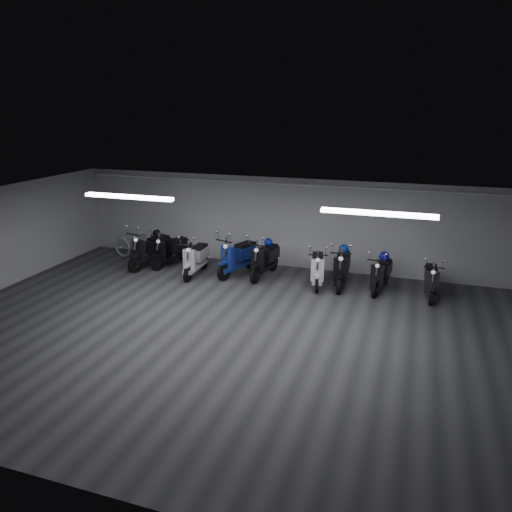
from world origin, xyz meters
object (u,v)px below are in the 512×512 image
(scooter_0, at_px, (151,244))
(scooter_4, at_px, (238,251))
(scooter_1, at_px, (171,246))
(helmet_1, at_px, (384,256))
(helmet_2, at_px, (344,249))
(scooter_5, at_px, (264,254))
(scooter_8, at_px, (381,269))
(bicycle, at_px, (137,241))
(helmet_3, at_px, (268,242))
(scooter_6, at_px, (318,263))
(scooter_7, at_px, (342,262))
(scooter_9, at_px, (432,275))
(scooter_2, at_px, (196,253))
(helmet_0, at_px, (157,233))

(scooter_0, bearing_deg, scooter_4, 21.60)
(scooter_1, height_order, helmet_1, scooter_1)
(scooter_0, relative_size, helmet_2, 7.20)
(scooter_0, distance_m, scooter_5, 3.65)
(scooter_0, relative_size, scooter_1, 1.11)
(scooter_8, relative_size, bicycle, 0.83)
(helmet_2, height_order, helmet_3, helmet_2)
(scooter_6, xyz_separation_m, bicycle, (-6.07, 0.40, 0.01))
(scooter_7, relative_size, bicycle, 0.92)
(bicycle, xyz_separation_m, helmet_2, (6.72, 0.01, 0.35))
(scooter_4, xyz_separation_m, scooter_5, (0.81, 0.04, -0.03))
(scooter_7, distance_m, helmet_2, 0.41)
(bicycle, bearing_deg, scooter_7, -77.32)
(helmet_3, bearing_deg, scooter_9, -4.77)
(scooter_1, distance_m, scooter_4, 2.31)
(scooter_9, bearing_deg, scooter_4, 177.37)
(scooter_2, distance_m, helmet_3, 2.19)
(scooter_7, distance_m, bicycle, 6.74)
(scooter_1, xyz_separation_m, helmet_1, (6.51, 0.08, 0.26))
(scooter_1, distance_m, scooter_6, 4.74)
(scooter_4, xyz_separation_m, helmet_0, (-2.75, 0.05, 0.31))
(scooter_9, relative_size, bicycle, 0.81)
(scooter_2, height_order, scooter_4, scooter_4)
(scooter_0, bearing_deg, scooter_6, 18.02)
(scooter_9, bearing_deg, helmet_1, 166.30)
(helmet_0, xyz_separation_m, helmet_1, (6.97, 0.13, -0.11))
(bicycle, bearing_deg, scooter_2, -91.20)
(scooter_7, xyz_separation_m, bicycle, (-6.74, 0.26, -0.04))
(scooter_9, xyz_separation_m, helmet_0, (-8.22, 0.14, 0.42))
(scooter_0, height_order, scooter_9, scooter_0)
(scooter_2, distance_m, helmet_1, 5.44)
(helmet_2, bearing_deg, scooter_0, -175.43)
(helmet_2, xyz_separation_m, helmet_3, (-2.24, 0.04, -0.02))
(scooter_4, bearing_deg, helmet_0, -161.80)
(scooter_1, xyz_separation_m, scooter_2, (1.12, -0.55, 0.01))
(scooter_6, xyz_separation_m, helmet_3, (-1.59, 0.45, 0.34))
(scooter_0, distance_m, scooter_7, 5.94)
(scooter_5, distance_m, scooter_7, 2.29)
(scooter_1, distance_m, scooter_9, 7.77)
(scooter_9, bearing_deg, scooter_5, 176.72)
(scooter_6, distance_m, scooter_8, 1.74)
(scooter_5, relative_size, scooter_7, 1.00)
(scooter_6, bearing_deg, scooter_1, 165.66)
(scooter_6, bearing_deg, bicycle, 164.87)
(scooter_9, height_order, bicycle, bicycle)
(bicycle, bearing_deg, scooter_6, -78.92)
(scooter_7, height_order, helmet_2, scooter_7)
(bicycle, bearing_deg, scooter_0, -105.31)
(scooter_0, distance_m, scooter_4, 2.84)
(scooter_0, height_order, scooter_4, scooter_0)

